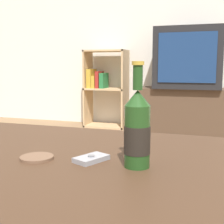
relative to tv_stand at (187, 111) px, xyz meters
name	(u,v)px	position (x,y,z in m)	size (l,w,h in m)	color
back_wall	(177,19)	(-0.17, 0.28, 1.05)	(8.00, 0.05, 2.60)	silver
coffee_table	(56,176)	(-0.17, -2.75, 0.16)	(1.05, 0.82, 0.48)	#422B1C
tv_stand	(187,111)	(0.00, 0.00, 0.00)	(1.03, 0.40, 0.51)	#4C3828
television	(189,58)	(0.00, 0.00, 0.58)	(0.72, 0.51, 0.66)	black
bookshelf	(104,86)	(-1.02, 0.06, 0.25)	(0.51, 0.30, 0.94)	tan
beer_bottle	(137,130)	(0.10, -2.79, 0.33)	(0.07, 0.07, 0.28)	#1E4219
cell_phone	(91,159)	(-0.04, -2.78, 0.23)	(0.09, 0.11, 0.02)	gray
coaster	(37,158)	(-0.20, -2.81, 0.23)	(0.10, 0.10, 0.01)	brown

